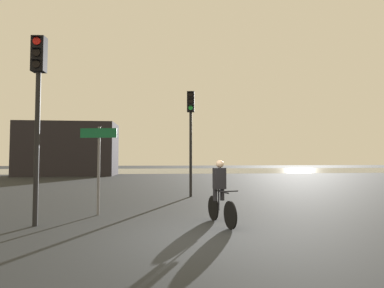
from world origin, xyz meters
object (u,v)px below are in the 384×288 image
at_px(traffic_light_center, 191,123).
at_px(direction_sign_post, 99,157).
at_px(traffic_light_near_left, 38,94).
at_px(distant_building, 69,149).
at_px(cyclist, 220,191).

height_order(traffic_light_center, direction_sign_post, traffic_light_center).
distance_m(traffic_light_center, traffic_light_near_left, 6.76).
bearing_deg(direction_sign_post, distant_building, -60.88).
bearing_deg(traffic_light_center, direction_sign_post, 58.97).
relative_size(traffic_light_center, direction_sign_post, 1.76).
bearing_deg(distant_building, direction_sign_post, -70.77).
relative_size(distant_building, cyclist, 5.28).
height_order(traffic_light_center, cyclist, traffic_light_center).
xyz_separation_m(traffic_light_center, cyclist, (0.26, -5.40, -2.36)).
bearing_deg(traffic_light_near_left, traffic_light_center, -125.59).
bearing_deg(direction_sign_post, traffic_light_near_left, 56.43).
relative_size(distant_building, traffic_light_near_left, 1.87).
bearing_deg(cyclist, direction_sign_post, -37.06).
xyz_separation_m(distant_building, traffic_light_center, (10.28, -16.75, 0.66)).
relative_size(traffic_light_near_left, cyclist, 2.83).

